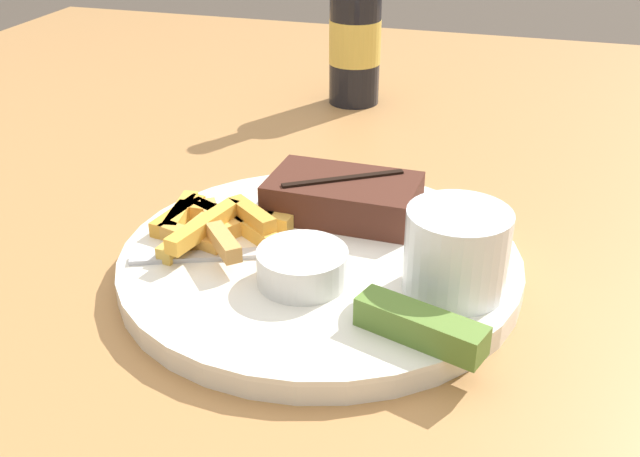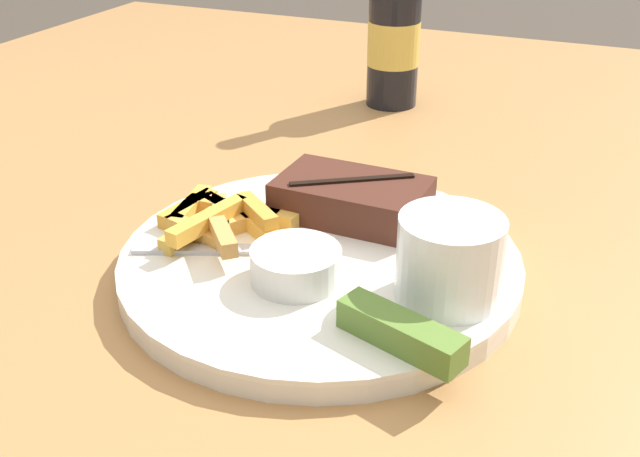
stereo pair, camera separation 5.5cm
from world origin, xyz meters
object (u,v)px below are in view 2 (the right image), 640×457
fork_utensil (215,249)px  beer_bottle (394,40)px  pickle_spear (401,332)px  dipping_sauce_cup (298,264)px  dinner_plate (320,262)px  steak_portion (356,199)px  coleslaw_cup (450,254)px

fork_utensil → beer_bottle: beer_bottle is taller
pickle_spear → beer_bottle: bearing=108.8°
pickle_spear → dipping_sauce_cup: bearing=153.7°
fork_utensil → beer_bottle: bearing=67.9°
beer_bottle → dipping_sauce_cup: bearing=-80.1°
dinner_plate → steak_portion: (0.00, 0.07, 0.02)m
fork_utensil → beer_bottle: size_ratio=0.59×
beer_bottle → pickle_spear: bearing=-71.2°
steak_portion → dipping_sauce_cup: size_ratio=1.90×
dinner_plate → beer_bottle: (-0.08, 0.40, 0.07)m
fork_utensil → dinner_plate: bearing=0.0°
dinner_plate → fork_utensil: 0.08m
dipping_sauce_cup → pickle_spear: size_ratio=0.74×
beer_bottle → dinner_plate: bearing=-79.3°
pickle_spear → beer_bottle: size_ratio=0.39×
coleslaw_cup → beer_bottle: size_ratio=0.32×
steak_portion → pickle_spear: 0.17m
steak_portion → pickle_spear: steak_portion is taller
dipping_sauce_cup → fork_utensil: dipping_sauce_cup is taller
dinner_plate → beer_bottle: 0.41m
dipping_sauce_cup → fork_utensil: 0.08m
coleslaw_cup → dipping_sauce_cup: bearing=-168.5°
pickle_spear → steak_portion: bearing=119.4°
fork_utensil → pickle_spear: bearing=-41.5°
dinner_plate → beer_bottle: bearing=100.7°
coleslaw_cup → pickle_spear: size_ratio=0.81×
dinner_plate → beer_bottle: beer_bottle is taller
steak_portion → dipping_sauce_cup: steak_portion is taller
coleslaw_cup → dipping_sauce_cup: (-0.10, -0.02, -0.02)m
coleslaw_cup → beer_bottle: 0.46m
coleslaw_cup → pickle_spear: (-0.01, -0.06, -0.02)m
dipping_sauce_cup → dinner_plate: bearing=92.1°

